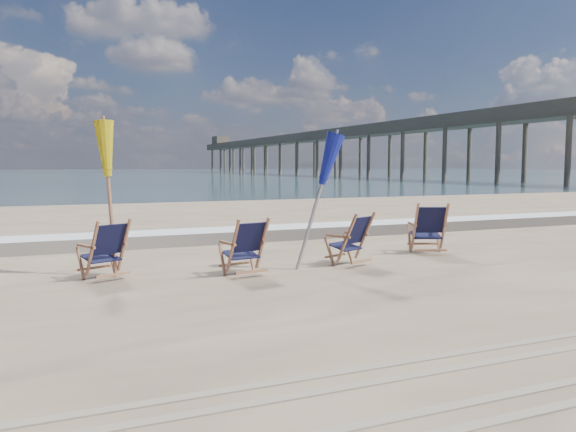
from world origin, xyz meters
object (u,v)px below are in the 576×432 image
Objects in this scene: fishing_pier at (332,147)px; umbrella_blue at (315,163)px; beach_chair_0 at (124,248)px; beach_chair_1 at (263,246)px; beach_chair_3 at (444,228)px; umbrella_yellow at (109,157)px; beach_chair_2 at (365,238)px.

umbrella_blue is at bearing -117.58° from fishing_pier.
beach_chair_1 is at bearing 138.43° from beach_chair_0.
umbrella_blue is (0.94, 0.06, 1.30)m from beach_chair_1.
beach_chair_3 is (3.95, 0.53, 0.05)m from beach_chair_1.
beach_chair_3 reaches higher than beach_chair_1.
beach_chair_0 is 5.98m from beach_chair_3.
umbrella_yellow is at bearing -30.52° from beach_chair_1.
beach_chair_2 is at bearing -116.97° from fishing_pier.
umbrella_blue is at bearing 29.92° from beach_chair_3.
umbrella_blue reaches higher than beach_chair_1.
beach_chair_3 is at bearing 165.31° from beach_chair_2.
umbrella_blue is (3.15, -0.75, -0.08)m from umbrella_yellow.
fishing_pier reaches higher than beach_chair_1.
umbrella_blue is 81.21m from fishing_pier.
fishing_pier reaches higher than umbrella_blue.
umbrella_blue reaches higher than beach_chair_3.
umbrella_yellow is (-4.19, 0.60, 1.38)m from beach_chair_2.
beach_chair_0 is 0.41× the size of umbrella_blue.
beach_chair_0 is 3.30m from umbrella_blue.
umbrella_yellow is (-0.17, 0.18, 1.38)m from beach_chair_0.
umbrella_yellow reaches higher than beach_chair_3.
fishing_pier is (40.72, 71.18, 2.80)m from umbrella_yellow.
beach_chair_2 is (4.02, -0.42, 0.00)m from beach_chair_0.
beach_chair_2 is at bearing 8.31° from umbrella_blue.
beach_chair_1 is 81.76m from fishing_pier.
beach_chair_2 is 1.68m from umbrella_blue.
beach_chair_2 is 4.46m from umbrella_yellow.
beach_chair_2 is 80.65m from fishing_pier.
fishing_pier is at bearing -94.77° from beach_chair_3.
fishing_pier is at bearing 62.42° from umbrella_blue.
umbrella_blue is (-3.01, -0.47, 1.26)m from beach_chair_3.
fishing_pier is at bearing -143.90° from beach_chair_0.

